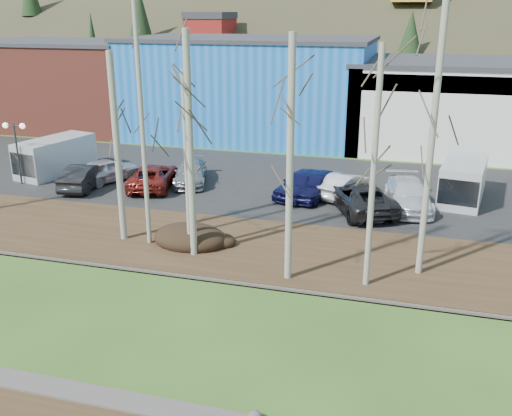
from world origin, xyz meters
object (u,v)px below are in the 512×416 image
(street_lamp, at_px, (15,136))
(car_7, at_px, (408,195))
(car_0, at_px, (107,170))
(car_6, at_px, (360,197))
(van_grey, at_px, (53,157))
(car_1, at_px, (84,176))
(car_3, at_px, (190,173))
(van_white, at_px, (463,181))
(car_4, at_px, (302,184))
(car_8, at_px, (315,185))
(car_2, at_px, (153,176))
(car_5, at_px, (345,185))

(street_lamp, height_order, car_7, street_lamp)
(street_lamp, distance_m, car_0, 5.75)
(car_6, relative_size, van_grey, 1.00)
(car_1, distance_m, car_3, 6.40)
(street_lamp, bearing_deg, van_grey, 69.74)
(car_3, relative_size, van_white, 0.86)
(car_4, height_order, car_8, same)
(car_2, height_order, car_7, car_7)
(car_5, bearing_deg, car_4, 38.00)
(car_7, relative_size, van_white, 0.97)
(van_grey, bearing_deg, car_6, 7.15)
(car_4, height_order, car_6, car_6)
(street_lamp, distance_m, van_grey, 3.20)
(car_1, height_order, van_grey, van_grey)
(street_lamp, relative_size, car_0, 0.87)
(street_lamp, bearing_deg, car_4, 1.62)
(car_1, distance_m, car_4, 13.16)
(car_1, height_order, car_5, car_1)
(car_4, relative_size, van_white, 0.82)
(car_4, xyz_separation_m, car_8, (0.78, 0.00, 0.00))
(car_2, relative_size, car_5, 1.20)
(street_lamp, relative_size, car_7, 0.72)
(car_5, xyz_separation_m, van_grey, (-19.14, -0.37, 0.46))
(van_white, bearing_deg, car_7, -134.70)
(car_4, bearing_deg, van_white, 27.36)
(car_3, xyz_separation_m, car_7, (13.21, -1.22, 0.09))
(car_7, xyz_separation_m, car_8, (-5.21, 0.42, 0.00))
(street_lamp, bearing_deg, van_white, 2.88)
(car_7, bearing_deg, car_3, 163.81)
(car_2, xyz_separation_m, car_6, (12.60, -0.94, 0.08))
(car_4, bearing_deg, car_2, -159.48)
(car_2, xyz_separation_m, car_4, (9.07, 0.66, 0.05))
(car_0, bearing_deg, van_white, -150.36)
(car_5, distance_m, van_white, 6.55)
(street_lamp, height_order, car_6, street_lamp)
(car_0, distance_m, car_5, 14.89)
(street_lamp, bearing_deg, car_8, 1.31)
(car_5, distance_m, car_6, 2.53)
(car_1, bearing_deg, car_5, -179.12)
(car_1, xyz_separation_m, car_5, (15.45, 2.62, -0.05))
(car_4, bearing_deg, car_0, -162.03)
(van_white, height_order, van_grey, van_grey)
(car_4, xyz_separation_m, car_5, (2.44, 0.68, -0.06))
(van_grey, bearing_deg, car_4, 11.48)
(car_0, bearing_deg, car_2, -161.25)
(car_3, bearing_deg, car_5, -18.97)
(street_lamp, distance_m, car_7, 23.52)
(street_lamp, height_order, car_2, street_lamp)
(car_7, bearing_deg, car_1, 173.66)
(car_8, relative_size, van_grey, 0.79)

